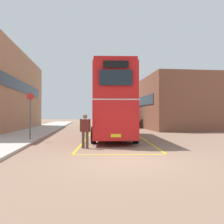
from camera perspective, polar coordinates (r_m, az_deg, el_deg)
ground_plane at (r=22.84m, az=-2.83°, el=-4.94°), size 135.60×135.60×0.00m
sidewalk_left at (r=25.69m, az=-17.85°, el=-4.28°), size 4.00×57.60×0.14m
depot_building_right at (r=30.27m, az=13.74°, el=1.92°), size 7.08×14.43×6.12m
double_decker_bus at (r=16.47m, az=0.31°, el=2.15°), size 3.39×9.87×4.75m
single_deck_bus at (r=32.43m, az=1.41°, el=-0.79°), size 3.51×8.95×3.02m
pedestrian_boarding at (r=11.57m, az=-6.74°, el=-4.12°), size 0.54×0.41×1.72m
bus_stop_sign at (r=15.36m, az=-19.79°, el=0.08°), size 0.44×0.08×2.93m
bay_marking_yellow at (r=14.71m, az=0.85°, el=-7.29°), size 5.16×12.05×0.01m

